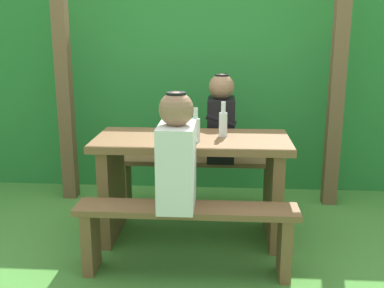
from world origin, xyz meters
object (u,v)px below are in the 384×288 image
Objects in this scene: picnic_table at (192,171)px; person_black_coat at (221,121)px; bottle_right at (195,128)px; drinking_glass at (179,128)px; person_white_shirt at (177,155)px; bench_far at (196,173)px; bottle_left at (223,123)px; cell_phone at (183,140)px; bench_near at (186,226)px.

picnic_table is 1.95× the size of person_black_coat.
bottle_right is (-0.17, -0.64, 0.08)m from person_black_coat.
drinking_glass is (-0.31, -0.43, 0.03)m from person_black_coat.
picnic_table is at bearing -46.81° from drinking_glass.
person_white_shirt reaches higher than drinking_glass.
person_white_shirt is at bearing -86.12° from drinking_glass.
bench_far is 5.51× the size of bottle_left.
person_black_coat is at bearing 74.79° from bottle_right.
picnic_table is at bearing 106.07° from bottle_right.
bench_far is at bearing 179.08° from person_black_coat.
bottle_left reaches higher than drinking_glass.
person_white_shirt is 1.00× the size of person_black_coat.
picnic_table is 5.51× the size of bottle_left.
picnic_table is at bearing 83.83° from person_white_shirt.
bottle_left is 1.07× the size of bottle_right.
person_black_coat reaches higher than cell_phone.
person_white_shirt reaches higher than cell_phone.
bottle_right is 0.12m from cell_phone.
bench_near is 1.08m from bench_far.
person_black_coat is 5.14× the size of cell_phone.
picnic_table is 0.28m from cell_phone.
person_white_shirt is (-0.06, -0.53, 0.27)m from picnic_table.
picnic_table is 0.60m from person_white_shirt.
bottle_left is (0.22, 0.59, 0.55)m from bench_near.
bench_far is (0.00, 0.54, -0.19)m from picnic_table.
bench_far is (0.00, 1.08, 0.00)m from bench_near.
bottle_left is (0.32, -0.05, 0.06)m from drinking_glass.
person_black_coat is 0.67m from bottle_right.
bench_near is at bearing -90.00° from bench_far.
person_white_shirt is 0.66m from bottle_left.
person_black_coat is at bearing 91.96° from bottle_left.
drinking_glass is at bearing 98.92° from bench_near.
bench_near is 0.69m from bottle_right.
drinking_glass is 0.21m from cell_phone.
bottle_left is at bearing 69.52° from bench_near.
cell_phone is at bearing 167.76° from bottle_right.
bench_near is at bearing -3.28° from person_white_shirt.
bottle_left is at bearing -65.27° from bench_far.
picnic_table is 15.92× the size of drinking_glass.
cell_phone is at bearing -121.31° from picnic_table.
person_white_shirt is (-0.06, -1.07, 0.46)m from bench_far.
bench_near is 10.00× the size of cell_phone.
bench_far is 1.17m from person_white_shirt.
bottle_left is 1.81× the size of cell_phone.
bottle_left is at bearing 64.67° from person_white_shirt.
bench_far is at bearing 92.75° from bottle_right.
person_white_shirt reaches higher than bottle_left.
bottle_right is at bearing -139.42° from bottle_left.
bottle_right is at bearing -105.21° from person_black_coat.
picnic_table is at bearing -165.81° from bottle_left.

